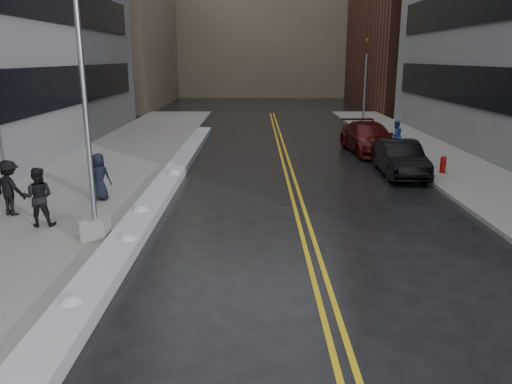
{
  "coord_description": "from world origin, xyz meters",
  "views": [
    {
      "loc": [
        1.03,
        -10.76,
        4.91
      ],
      "look_at": [
        1.03,
        2.6,
        1.3
      ],
      "focal_mm": 35.0,
      "sensor_mm": 36.0,
      "label": 1
    }
  ],
  "objects_px": {
    "pedestrian_e": "(10,188)",
    "pedestrian_east": "(396,136)",
    "fire_hydrant": "(443,164)",
    "pedestrian_c": "(99,177)",
    "lamppost": "(89,152)",
    "car_black": "(400,158)",
    "car_maroon": "(369,138)",
    "traffic_signal": "(365,80)",
    "pedestrian_b": "(39,197)"
  },
  "relations": [
    {
      "from": "lamppost",
      "to": "pedestrian_east",
      "type": "height_order",
      "value": "lamppost"
    },
    {
      "from": "pedestrian_e",
      "to": "pedestrian_east",
      "type": "xyz_separation_m",
      "value": [
        14.91,
        10.96,
        -0.07
      ]
    },
    {
      "from": "fire_hydrant",
      "to": "pedestrian_c",
      "type": "relative_size",
      "value": 0.45
    },
    {
      "from": "pedestrian_b",
      "to": "car_black",
      "type": "bearing_deg",
      "value": -156.33
    },
    {
      "from": "lamppost",
      "to": "car_black",
      "type": "distance_m",
      "value": 13.43
    },
    {
      "from": "fire_hydrant",
      "to": "car_maroon",
      "type": "xyz_separation_m",
      "value": [
        -1.96,
        5.45,
        0.24
      ]
    },
    {
      "from": "lamppost",
      "to": "pedestrian_e",
      "type": "xyz_separation_m",
      "value": [
        -3.28,
        2.14,
        -1.52
      ]
    },
    {
      "from": "traffic_signal",
      "to": "pedestrian_e",
      "type": "height_order",
      "value": "traffic_signal"
    },
    {
      "from": "fire_hydrant",
      "to": "pedestrian_c",
      "type": "distance_m",
      "value": 13.98
    },
    {
      "from": "fire_hydrant",
      "to": "pedestrian_east",
      "type": "distance_m",
      "value": 5.15
    },
    {
      "from": "pedestrian_b",
      "to": "pedestrian_east",
      "type": "relative_size",
      "value": 1.08
    },
    {
      "from": "lamppost",
      "to": "car_maroon",
      "type": "height_order",
      "value": "lamppost"
    },
    {
      "from": "traffic_signal",
      "to": "pedestrian_e",
      "type": "distance_m",
      "value": 25.05
    },
    {
      "from": "traffic_signal",
      "to": "pedestrian_b",
      "type": "height_order",
      "value": "traffic_signal"
    },
    {
      "from": "lamppost",
      "to": "traffic_signal",
      "type": "relative_size",
      "value": 1.27
    },
    {
      "from": "car_maroon",
      "to": "fire_hydrant",
      "type": "bearing_deg",
      "value": -74.01
    },
    {
      "from": "pedestrian_c",
      "to": "pedestrian_east",
      "type": "relative_size",
      "value": 1.01
    },
    {
      "from": "traffic_signal",
      "to": "car_maroon",
      "type": "relative_size",
      "value": 1.1
    },
    {
      "from": "traffic_signal",
      "to": "pedestrian_b",
      "type": "relative_size",
      "value": 3.45
    },
    {
      "from": "lamppost",
      "to": "pedestrian_e",
      "type": "bearing_deg",
      "value": 146.93
    },
    {
      "from": "pedestrian_e",
      "to": "pedestrian_b",
      "type": "bearing_deg",
      "value": 166.52
    },
    {
      "from": "car_maroon",
      "to": "car_black",
      "type": "bearing_deg",
      "value": -92.14
    },
    {
      "from": "pedestrian_b",
      "to": "pedestrian_e",
      "type": "xyz_separation_m",
      "value": [
        -1.33,
        1.03,
        -0.0
      ]
    },
    {
      "from": "traffic_signal",
      "to": "pedestrian_c",
      "type": "relative_size",
      "value": 3.69
    },
    {
      "from": "lamppost",
      "to": "pedestrian_c",
      "type": "bearing_deg",
      "value": 105.12
    },
    {
      "from": "pedestrian_east",
      "to": "pedestrian_e",
      "type": "bearing_deg",
      "value": 14.33
    },
    {
      "from": "fire_hydrant",
      "to": "car_maroon",
      "type": "height_order",
      "value": "car_maroon"
    },
    {
      "from": "pedestrian_b",
      "to": "car_maroon",
      "type": "height_order",
      "value": "pedestrian_b"
    },
    {
      "from": "traffic_signal",
      "to": "pedestrian_c",
      "type": "bearing_deg",
      "value": -125.28
    },
    {
      "from": "pedestrian_c",
      "to": "fire_hydrant",
      "type": "bearing_deg",
      "value": -155.57
    },
    {
      "from": "lamppost",
      "to": "pedestrian_e",
      "type": "relative_size",
      "value": 4.39
    },
    {
      "from": "pedestrian_e",
      "to": "car_black",
      "type": "distance_m",
      "value": 15.04
    },
    {
      "from": "car_maroon",
      "to": "lamppost",
      "type": "bearing_deg",
      "value": -131.35
    },
    {
      "from": "pedestrian_b",
      "to": "pedestrian_east",
      "type": "bearing_deg",
      "value": -144.56
    },
    {
      "from": "traffic_signal",
      "to": "car_maroon",
      "type": "height_order",
      "value": "traffic_signal"
    },
    {
      "from": "pedestrian_e",
      "to": "traffic_signal",
      "type": "bearing_deg",
      "value": -102.79
    },
    {
      "from": "fire_hydrant",
      "to": "pedestrian_c",
      "type": "height_order",
      "value": "pedestrian_c"
    },
    {
      "from": "pedestrian_e",
      "to": "pedestrian_east",
      "type": "distance_m",
      "value": 18.51
    },
    {
      "from": "car_black",
      "to": "pedestrian_c",
      "type": "bearing_deg",
      "value": -158.56
    },
    {
      "from": "fire_hydrant",
      "to": "car_black",
      "type": "distance_m",
      "value": 1.83
    },
    {
      "from": "lamppost",
      "to": "fire_hydrant",
      "type": "height_order",
      "value": "lamppost"
    },
    {
      "from": "fire_hydrant",
      "to": "traffic_signal",
      "type": "bearing_deg",
      "value": 92.05
    },
    {
      "from": "lamppost",
      "to": "traffic_signal",
      "type": "distance_m",
      "value": 24.98
    },
    {
      "from": "car_black",
      "to": "pedestrian_b",
      "type": "bearing_deg",
      "value": -149.52
    },
    {
      "from": "pedestrian_b",
      "to": "car_maroon",
      "type": "relative_size",
      "value": 0.32
    },
    {
      "from": "pedestrian_c",
      "to": "pedestrian_east",
      "type": "xyz_separation_m",
      "value": [
        12.67,
        9.25,
        -0.01
      ]
    },
    {
      "from": "pedestrian_east",
      "to": "car_black",
      "type": "height_order",
      "value": "pedestrian_east"
    },
    {
      "from": "pedestrian_e",
      "to": "fire_hydrant",
      "type": "bearing_deg",
      "value": -134.96
    },
    {
      "from": "pedestrian_c",
      "to": "traffic_signal",
      "type": "bearing_deg",
      "value": -118.13
    },
    {
      "from": "traffic_signal",
      "to": "car_maroon",
      "type": "bearing_deg",
      "value": -99.72
    }
  ]
}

